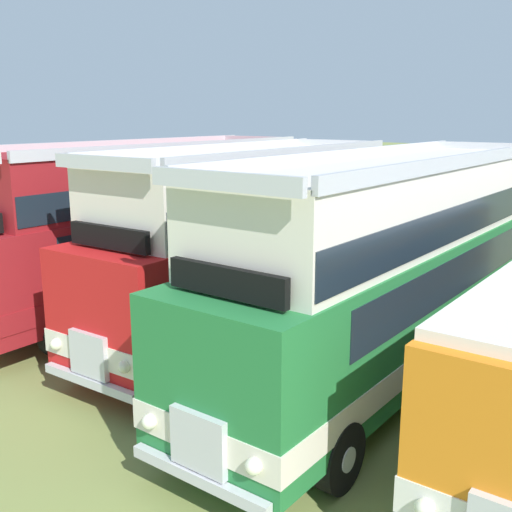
# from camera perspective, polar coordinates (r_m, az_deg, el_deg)

# --- Properties ---
(bus_first_in_row) EXTENTS (2.75, 11.17, 4.52)m
(bus_first_in_row) POSITION_cam_1_polar(r_m,az_deg,el_deg) (17.00, -9.65, 3.27)
(bus_first_in_row) COLOR maroon
(bus_first_in_row) RESTS_ON ground
(bus_second_in_row) EXTENTS (2.91, 9.78, 4.52)m
(bus_second_in_row) POSITION_cam_1_polar(r_m,az_deg,el_deg) (14.32, -0.42, 1.60)
(bus_second_in_row) COLOR red
(bus_second_in_row) RESTS_ON ground
(bus_third_in_row) EXTENTS (2.62, 11.54, 4.52)m
(bus_third_in_row) POSITION_cam_1_polar(r_m,az_deg,el_deg) (12.39, 13.02, -0.50)
(bus_third_in_row) COLOR #237538
(bus_third_in_row) RESTS_ON ground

